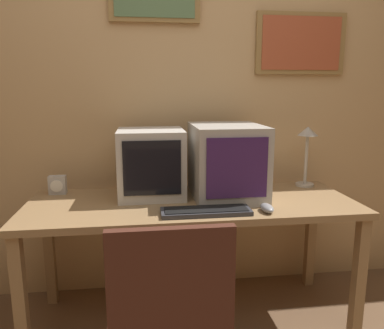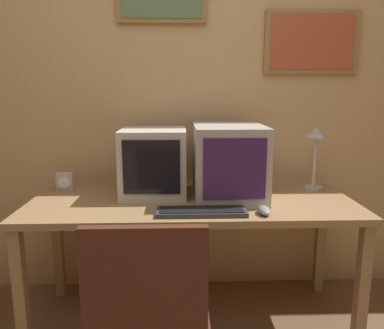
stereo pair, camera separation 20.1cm
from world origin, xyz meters
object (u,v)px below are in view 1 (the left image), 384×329
Objects in this scene: monitor_right at (227,161)px; desk_clock at (58,185)px; monitor_left at (151,163)px; keyboard_main at (206,211)px; desk_lamp at (307,143)px; mouse_near_keyboard at (267,208)px.

desk_clock is (-0.97, 0.17, -0.15)m from monitor_right.
monitor_left reaches higher than desk_clock.
keyboard_main is at bearing -119.72° from monitor_right.
monitor_right is at bearing -10.10° from desk_clock.
monitor_left is at bearing -10.94° from desk_clock.
monitor_right is 1.27× the size of desk_lamp.
monitor_right is at bearing 60.28° from keyboard_main.
monitor_left reaches higher than keyboard_main.
keyboard_main is (-0.17, -0.29, -0.19)m from monitor_right.
mouse_near_keyboard is at bearing -2.72° from keyboard_main.
monitor_right is (0.42, -0.07, 0.01)m from monitor_left.
desk_lamp is at bearing -0.53° from desk_clock.
monitor_right is 0.99m from desk_clock.
monitor_right is 0.57m from desk_lamp.
monitor_left is 0.98m from desk_lamp.
mouse_near_keyboard is 1.21m from desk_clock.
desk_lamp reaches higher than mouse_near_keyboard.
mouse_near_keyboard is at bearing -65.79° from monitor_right.
monitor_left is at bearing 146.20° from mouse_near_keyboard.
desk_clock is 1.53m from desk_lamp.
mouse_near_keyboard is at bearing -33.80° from monitor_left.
monitor_left is at bearing 125.15° from keyboard_main.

